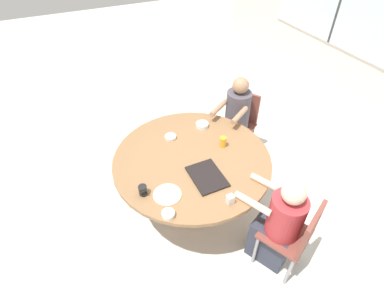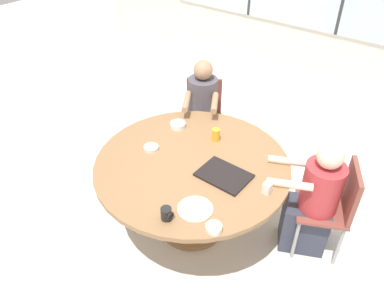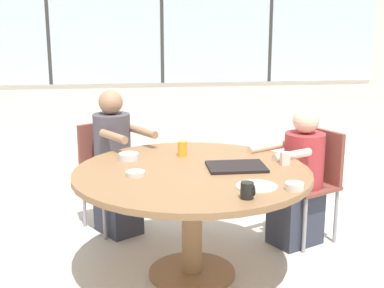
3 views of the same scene
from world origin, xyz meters
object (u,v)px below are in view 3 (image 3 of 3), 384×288
at_px(person_woman_green_shirt, 299,183).
at_px(coffee_mug, 248,190).
at_px(milk_carton_small, 285,159).
at_px(bowl_cereal, 294,186).
at_px(chair_for_man_blue_shirt, 105,165).
at_px(juice_glass, 182,149).
at_px(bowl_white_shallow, 135,174).
at_px(chair_for_woman_green_shirt, 315,175).
at_px(person_man_blue_shirt, 115,169).
at_px(bowl_fruit, 129,156).

relative_size(person_woman_green_shirt, coffee_mug, 11.37).
relative_size(milk_carton_small, bowl_cereal, 0.80).
distance_m(chair_for_man_blue_shirt, juice_glass, 0.90).
relative_size(coffee_mug, bowl_white_shallow, 0.76).
relative_size(chair_for_woman_green_shirt, chair_for_man_blue_shirt, 1.00).
height_order(person_man_blue_shirt, coffee_mug, person_man_blue_shirt).
height_order(person_man_blue_shirt, milk_carton_small, person_man_blue_shirt).
xyz_separation_m(person_man_blue_shirt, bowl_cereal, (1.09, -1.32, 0.24)).
distance_m(chair_for_man_blue_shirt, person_man_blue_shirt, 0.16).
relative_size(person_man_blue_shirt, juice_glass, 10.65).
bearing_deg(bowl_fruit, bowl_white_shallow, -84.14).
distance_m(chair_for_woman_green_shirt, person_woman_green_shirt, 0.17).
bearing_deg(bowl_fruit, chair_for_woman_green_shirt, 7.73).
xyz_separation_m(chair_for_woman_green_shirt, juice_glass, (-1.07, -0.15, 0.28)).
relative_size(bowl_white_shallow, bowl_cereal, 1.13).
height_order(person_woman_green_shirt, bowl_fruit, person_woman_green_shirt).
bearing_deg(coffee_mug, person_woman_green_shirt, 57.87).
bearing_deg(person_woman_green_shirt, coffee_mug, 121.42).
relative_size(chair_for_woman_green_shirt, bowl_white_shallow, 7.05).
bearing_deg(juice_glass, chair_for_man_blue_shirt, 133.76).
bearing_deg(milk_carton_small, bowl_white_shallow, -172.40).
relative_size(chair_for_man_blue_shirt, milk_carton_small, 9.94).
bearing_deg(person_woman_green_shirt, bowl_fruit, 68.94).
xyz_separation_m(person_woman_green_shirt, coffee_mug, (-0.65, -1.03, 0.32)).
height_order(person_woman_green_shirt, juice_glass, person_woman_green_shirt).
xyz_separation_m(juice_glass, bowl_white_shallow, (-0.35, -0.45, -0.04)).
relative_size(chair_for_man_blue_shirt, person_man_blue_shirt, 0.75).
bearing_deg(bowl_cereal, chair_for_woman_green_shirt, 63.72).
relative_size(chair_for_man_blue_shirt, bowl_cereal, 7.96).
distance_m(chair_for_man_blue_shirt, bowl_white_shallow, 1.12).
height_order(coffee_mug, milk_carton_small, coffee_mug).
relative_size(chair_for_man_blue_shirt, coffee_mug, 9.25).
bearing_deg(bowl_cereal, juice_glass, 124.57).
bearing_deg(bowl_cereal, person_woman_green_shirt, 69.68).
distance_m(person_man_blue_shirt, milk_carton_small, 1.45).
relative_size(chair_for_man_blue_shirt, person_woman_green_shirt, 0.81).
distance_m(coffee_mug, juice_glass, 0.99).
bearing_deg(milk_carton_small, bowl_cereal, -100.46).
distance_m(chair_for_woman_green_shirt, milk_carton_small, 0.67).
xyz_separation_m(juice_glass, bowl_cereal, (0.58, -0.84, -0.03)).
bearing_deg(juice_glass, coffee_mug, -74.14).
xyz_separation_m(chair_for_woman_green_shirt, coffee_mug, (-0.80, -1.11, 0.28)).
bearing_deg(bowl_fruit, chair_for_man_blue_shirt, 106.82).
bearing_deg(bowl_white_shallow, chair_for_woman_green_shirt, 22.91).
height_order(person_woman_green_shirt, person_man_blue_shirt, person_man_blue_shirt).
distance_m(bowl_cereal, bowl_fruit, 1.26).
distance_m(milk_carton_small, bowl_fruit, 1.10).
relative_size(person_man_blue_shirt, milk_carton_small, 13.30).
xyz_separation_m(chair_for_man_blue_shirt, juice_glass, (0.59, -0.62, 0.28)).
xyz_separation_m(chair_for_man_blue_shirt, bowl_cereal, (1.17, -1.46, 0.25)).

